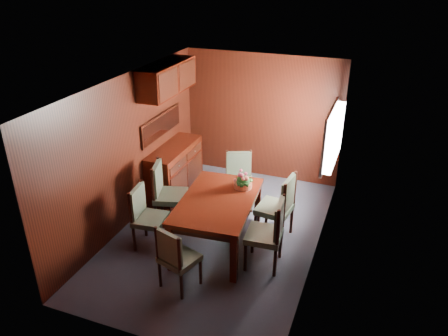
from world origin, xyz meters
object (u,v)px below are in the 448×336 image
at_px(chair_right_near, 270,230).
at_px(chair_head, 175,256).
at_px(chair_left_near, 145,213).
at_px(dining_table, 218,206).
at_px(sideboard, 175,170).
at_px(flower_centerpiece, 243,179).

xyz_separation_m(chair_right_near, chair_head, (-1.00, -0.89, -0.06)).
distance_m(chair_left_near, chair_right_near, 1.85).
xyz_separation_m(dining_table, chair_right_near, (0.85, -0.22, -0.08)).
height_order(sideboard, chair_head, chair_head).
bearing_deg(sideboard, dining_table, -43.02).
distance_m(sideboard, chair_right_near, 2.63).
bearing_deg(chair_right_near, sideboard, 51.65).
bearing_deg(sideboard, chair_right_near, -33.83).
xyz_separation_m(dining_table, chair_left_near, (-0.99, -0.40, -0.12)).
distance_m(dining_table, chair_right_near, 0.89).
height_order(dining_table, chair_left_near, chair_left_near).
relative_size(dining_table, chair_head, 1.85).
relative_size(dining_table, flower_centerpiece, 5.84).
height_order(chair_right_near, flower_centerpiece, flower_centerpiece).
bearing_deg(dining_table, flower_centerpiece, 59.41).
height_order(sideboard, chair_left_near, chair_left_near).
bearing_deg(chair_head, sideboard, 134.00).
relative_size(chair_head, flower_centerpiece, 3.15).
xyz_separation_m(chair_left_near, chair_head, (0.85, -0.72, -0.03)).
bearing_deg(chair_left_near, chair_right_near, 88.97).
distance_m(sideboard, chair_head, 2.64).
height_order(chair_right_near, chair_head, chair_right_near).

